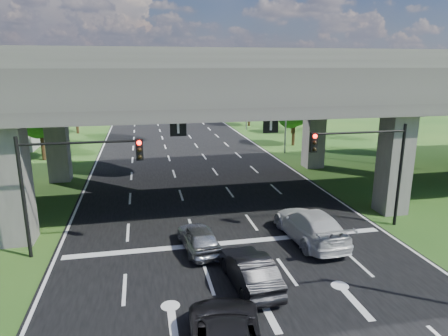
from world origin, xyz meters
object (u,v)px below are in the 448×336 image
object	(u,v)px
car_dark	(250,270)
signal_left	(69,173)
signal_right	(368,158)
car_white	(310,225)
streetlight_beyond	(244,89)
streetlight_far	(283,98)
car_silver	(199,238)

from	to	relation	value
car_dark	signal_left	bearing A→B (deg)	-36.38
signal_right	car_dark	xyz separation A→B (m)	(-8.01, -4.73, -3.43)
car_white	signal_left	bearing A→B (deg)	-7.66
streetlight_beyond	car_white	size ratio (longest dim) A/B	1.75
streetlight_far	signal_left	bearing A→B (deg)	-131.78
signal_right	streetlight_beyond	bearing A→B (deg)	86.39
car_white	streetlight_beyond	bearing A→B (deg)	-102.23
signal_left	streetlight_beyond	xyz separation A→B (m)	(17.92, 36.06, 1.66)
signal_left	car_dark	distance (m)	9.62
signal_left	streetlight_beyond	bearing A→B (deg)	63.57
signal_right	streetlight_beyond	distance (m)	36.17
signal_left	streetlight_beyond	distance (m)	40.30
signal_right	car_white	size ratio (longest dim) A/B	1.05
streetlight_far	car_white	xyz separation A→B (m)	(-5.89, -21.00, -4.99)
signal_right	car_silver	world-z (taller)	signal_right
car_dark	car_white	world-z (taller)	car_white
signal_right	signal_left	world-z (taller)	same
car_silver	car_white	distance (m)	6.01
streetlight_beyond	car_white	distance (m)	37.80
streetlight_beyond	car_dark	world-z (taller)	streetlight_beyond
car_silver	car_white	bearing A→B (deg)	173.34
signal_left	signal_right	bearing A→B (deg)	0.00
signal_right	signal_left	xyz separation A→B (m)	(-15.65, 0.00, 0.00)
streetlight_beyond	signal_left	bearing A→B (deg)	-116.43
car_white	car_dark	bearing A→B (deg)	37.61
signal_right	car_dark	distance (m)	9.91
streetlight_far	car_dark	bearing A→B (deg)	-112.53
streetlight_far	car_white	world-z (taller)	streetlight_far
signal_right	streetlight_far	bearing A→B (deg)	83.53
streetlight_far	car_white	distance (m)	22.37
streetlight_beyond	car_dark	distance (m)	42.37
signal_left	car_white	xyz separation A→B (m)	(12.03, -0.94, -3.33)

